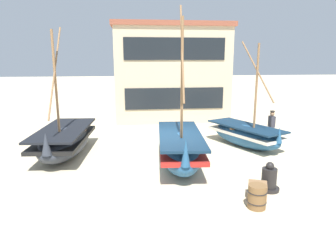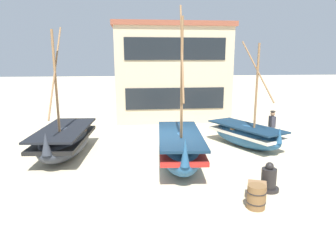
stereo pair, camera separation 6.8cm
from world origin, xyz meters
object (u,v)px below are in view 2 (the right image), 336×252
at_px(fishing_boat_near_left, 246,135).
at_px(capstan_winch, 269,179).
at_px(fishing_boat_centre_large, 180,148).
at_px(wooden_barrel, 256,197).
at_px(fishing_boat_far_right, 64,140).
at_px(cargo_crate, 257,190).
at_px(fisherman_by_hull, 272,128).
at_px(harbor_building_main, 169,71).

xyz_separation_m(fishing_boat_near_left, capstan_winch, (-1.08, -4.98, -0.21)).
distance_m(fishing_boat_centre_large, wooden_barrel, 4.11).
relative_size(fishing_boat_near_left, fishing_boat_far_right, 0.91).
height_order(fishing_boat_far_right, cargo_crate, fishing_boat_far_right).
xyz_separation_m(fishing_boat_near_left, fisherman_by_hull, (1.38, 0.22, 0.25)).
height_order(wooden_barrel, harbor_building_main, harbor_building_main).
relative_size(cargo_crate, harbor_building_main, 0.07).
bearing_deg(fishing_boat_far_right, harbor_building_main, 58.59).
height_order(cargo_crate, harbor_building_main, harbor_building_main).
distance_m(fishing_boat_centre_large, fisherman_by_hull, 5.59).
bearing_deg(cargo_crate, capstan_winch, 38.56).
height_order(fishing_boat_centre_large, wooden_barrel, fishing_boat_centre_large).
relative_size(fishing_boat_centre_large, wooden_barrel, 8.73).
bearing_deg(fisherman_by_hull, harbor_building_main, 115.44).
relative_size(fishing_boat_far_right, fisherman_by_hull, 3.25).
bearing_deg(capstan_winch, fishing_boat_centre_large, 133.61).
bearing_deg(cargo_crate, fishing_boat_far_right, 143.67).
height_order(fishing_boat_far_right, harbor_building_main, harbor_building_main).
xyz_separation_m(fishing_boat_near_left, wooden_barrel, (-1.95, -6.10, -0.23)).
height_order(wooden_barrel, cargo_crate, wooden_barrel).
bearing_deg(fisherman_by_hull, fishing_boat_centre_large, -152.63).
height_order(fishing_boat_centre_large, fisherman_by_hull, fishing_boat_centre_large).
distance_m(fishing_boat_near_left, cargo_crate, 5.70).
relative_size(fishing_boat_centre_large, capstan_winch, 6.36).
bearing_deg(fisherman_by_hull, fishing_boat_near_left, -170.90).
distance_m(capstan_winch, cargo_crate, 0.76).
distance_m(fishing_boat_centre_large, fishing_boat_far_right, 5.18).
distance_m(fishing_boat_far_right, cargo_crate, 8.39).
height_order(fishing_boat_centre_large, cargo_crate, fishing_boat_centre_large).
xyz_separation_m(capstan_winch, wooden_barrel, (-0.87, -1.12, -0.03)).
bearing_deg(fishing_boat_centre_large, wooden_barrel, -66.50).
height_order(fisherman_by_hull, cargo_crate, fisherman_by_hull).
height_order(fishing_boat_centre_large, fishing_boat_far_right, fishing_boat_centre_large).
bearing_deg(fishing_boat_near_left, capstan_winch, -102.20).
xyz_separation_m(fishing_boat_centre_large, fisherman_by_hull, (4.96, 2.57, 0.10)).
relative_size(wooden_barrel, harbor_building_main, 0.09).
distance_m(capstan_winch, harbor_building_main, 14.20).
xyz_separation_m(fishing_boat_centre_large, fishing_boat_far_right, (-4.83, 1.87, -0.05)).
bearing_deg(fishing_boat_near_left, fisherman_by_hull, 9.10).
distance_m(fishing_boat_near_left, fishing_boat_centre_large, 4.29).
bearing_deg(cargo_crate, wooden_barrel, -113.88).
distance_m(fishing_boat_centre_large, harbor_building_main, 11.49).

